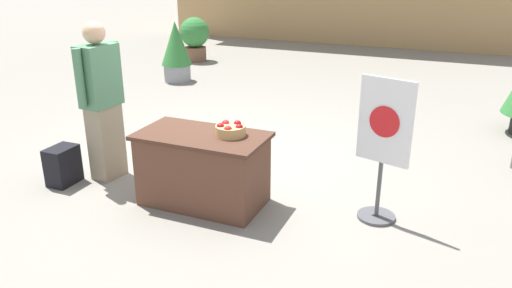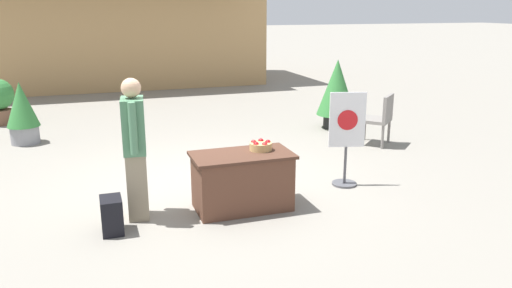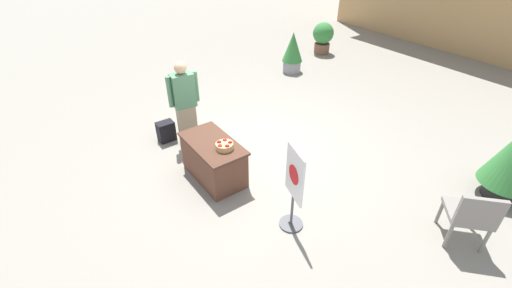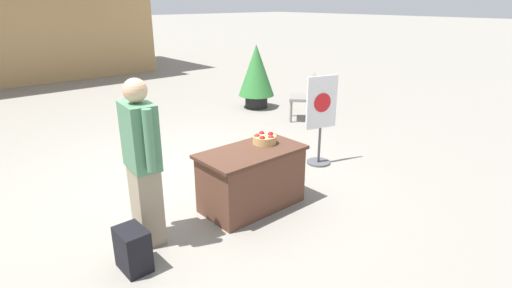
{
  "view_description": "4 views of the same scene",
  "coord_description": "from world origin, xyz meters",
  "px_view_note": "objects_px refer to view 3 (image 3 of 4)",
  "views": [
    {
      "loc": [
        2.52,
        -5.05,
        2.37
      ],
      "look_at": [
        0.72,
        -0.82,
        0.61
      ],
      "focal_mm": 35.0,
      "sensor_mm": 36.0,
      "label": 1
    },
    {
      "loc": [
        -1.52,
        -6.82,
        2.52
      ],
      "look_at": [
        0.74,
        -0.2,
        0.59
      ],
      "focal_mm": 35.0,
      "sensor_mm": 36.0,
      "label": 2
    },
    {
      "loc": [
        4.57,
        -3.28,
        3.92
      ],
      "look_at": [
        0.48,
        -0.33,
        0.53
      ],
      "focal_mm": 24.0,
      "sensor_mm": 36.0,
      "label": 3
    },
    {
      "loc": [
        -2.59,
        -4.42,
        2.4
      ],
      "look_at": [
        0.29,
        -1.11,
        0.82
      ],
      "focal_mm": 28.0,
      "sensor_mm": 36.0,
      "label": 4
    }
  ],
  "objects_px": {
    "apple_basket": "(224,145)",
    "display_table": "(214,160)",
    "patio_chair": "(472,214)",
    "backpack": "(166,131)",
    "poster_board": "(294,188)",
    "potted_plant_far_left": "(293,51)",
    "person_visitor": "(185,104)",
    "potted_plant_near_left": "(323,36)"
  },
  "relations": [
    {
      "from": "person_visitor",
      "to": "poster_board",
      "type": "bearing_deg",
      "value": 10.39
    },
    {
      "from": "backpack",
      "to": "poster_board",
      "type": "distance_m",
      "value": 3.39
    },
    {
      "from": "poster_board",
      "to": "patio_chair",
      "type": "distance_m",
      "value": 2.42
    },
    {
      "from": "apple_basket",
      "to": "person_visitor",
      "type": "xyz_separation_m",
      "value": [
        -1.57,
        0.07,
        0.09
      ]
    },
    {
      "from": "potted_plant_near_left",
      "to": "backpack",
      "type": "bearing_deg",
      "value": -72.73
    },
    {
      "from": "backpack",
      "to": "poster_board",
      "type": "bearing_deg",
      "value": 9.54
    },
    {
      "from": "poster_board",
      "to": "potted_plant_near_left",
      "type": "bearing_deg",
      "value": -121.5
    },
    {
      "from": "poster_board",
      "to": "apple_basket",
      "type": "bearing_deg",
      "value": -62.11
    },
    {
      "from": "display_table",
      "to": "patio_chair",
      "type": "relative_size",
      "value": 1.33
    },
    {
      "from": "apple_basket",
      "to": "potted_plant_far_left",
      "type": "relative_size",
      "value": 0.25
    },
    {
      "from": "potted_plant_near_left",
      "to": "potted_plant_far_left",
      "type": "relative_size",
      "value": 0.86
    },
    {
      "from": "backpack",
      "to": "patio_chair",
      "type": "height_order",
      "value": "patio_chair"
    },
    {
      "from": "apple_basket",
      "to": "person_visitor",
      "type": "relative_size",
      "value": 0.17
    },
    {
      "from": "display_table",
      "to": "potted_plant_far_left",
      "type": "relative_size",
      "value": 1.08
    },
    {
      "from": "patio_chair",
      "to": "potted_plant_far_left",
      "type": "bearing_deg",
      "value": 27.13
    },
    {
      "from": "person_visitor",
      "to": "backpack",
      "type": "height_order",
      "value": "person_visitor"
    },
    {
      "from": "apple_basket",
      "to": "patio_chair",
      "type": "bearing_deg",
      "value": 33.54
    },
    {
      "from": "apple_basket",
      "to": "poster_board",
      "type": "height_order",
      "value": "poster_board"
    },
    {
      "from": "display_table",
      "to": "potted_plant_far_left",
      "type": "bearing_deg",
      "value": 124.25
    },
    {
      "from": "display_table",
      "to": "potted_plant_near_left",
      "type": "relative_size",
      "value": 1.25
    },
    {
      "from": "patio_chair",
      "to": "potted_plant_near_left",
      "type": "relative_size",
      "value": 0.94
    },
    {
      "from": "apple_basket",
      "to": "potted_plant_near_left",
      "type": "bearing_deg",
      "value": 122.29
    },
    {
      "from": "display_table",
      "to": "apple_basket",
      "type": "bearing_deg",
      "value": 15.18
    },
    {
      "from": "apple_basket",
      "to": "display_table",
      "type": "bearing_deg",
      "value": -164.82
    },
    {
      "from": "display_table",
      "to": "potted_plant_far_left",
      "type": "xyz_separation_m",
      "value": [
        -2.97,
        4.37,
        0.25
      ]
    },
    {
      "from": "potted_plant_near_left",
      "to": "display_table",
      "type": "bearing_deg",
      "value": -59.86
    },
    {
      "from": "patio_chair",
      "to": "person_visitor",
      "type": "bearing_deg",
      "value": 69.77
    },
    {
      "from": "patio_chair",
      "to": "potted_plant_far_left",
      "type": "height_order",
      "value": "potted_plant_far_left"
    },
    {
      "from": "backpack",
      "to": "poster_board",
      "type": "xyz_separation_m",
      "value": [
        3.31,
        0.56,
        0.52
      ]
    },
    {
      "from": "person_visitor",
      "to": "backpack",
      "type": "distance_m",
      "value": 0.83
    },
    {
      "from": "patio_chair",
      "to": "apple_basket",
      "type": "bearing_deg",
      "value": 80.37
    },
    {
      "from": "apple_basket",
      "to": "potted_plant_near_left",
      "type": "distance_m",
      "value": 7.35
    },
    {
      "from": "backpack",
      "to": "apple_basket",
      "type": "bearing_deg",
      "value": 8.25
    },
    {
      "from": "apple_basket",
      "to": "poster_board",
      "type": "relative_size",
      "value": 0.21
    },
    {
      "from": "backpack",
      "to": "poster_board",
      "type": "height_order",
      "value": "poster_board"
    },
    {
      "from": "display_table",
      "to": "backpack",
      "type": "bearing_deg",
      "value": -172.96
    },
    {
      "from": "backpack",
      "to": "patio_chair",
      "type": "bearing_deg",
      "value": 24.89
    },
    {
      "from": "potted_plant_near_left",
      "to": "patio_chair",
      "type": "bearing_deg",
      "value": -30.89
    },
    {
      "from": "display_table",
      "to": "person_visitor",
      "type": "height_order",
      "value": "person_visitor"
    },
    {
      "from": "display_table",
      "to": "backpack",
      "type": "height_order",
      "value": "display_table"
    },
    {
      "from": "apple_basket",
      "to": "poster_board",
      "type": "xyz_separation_m",
      "value": [
        1.4,
        0.28,
        -0.07
      ]
    },
    {
      "from": "poster_board",
      "to": "potted_plant_far_left",
      "type": "distance_m",
      "value": 6.14
    }
  ]
}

